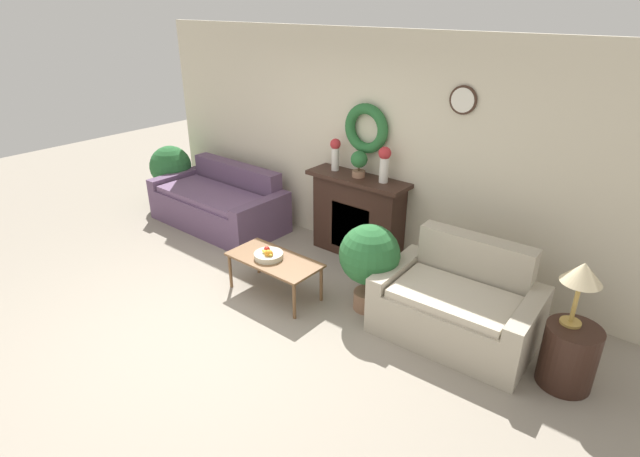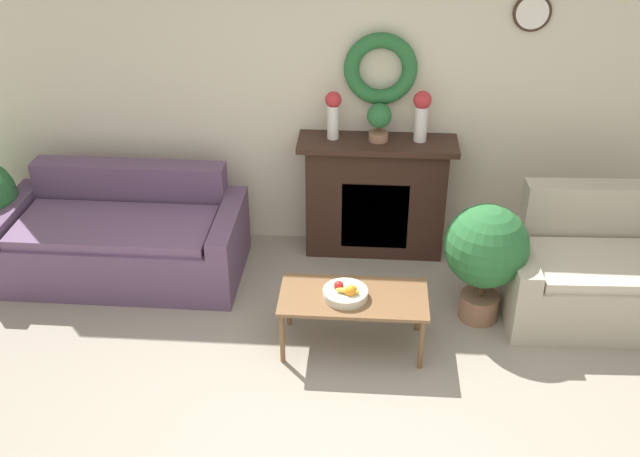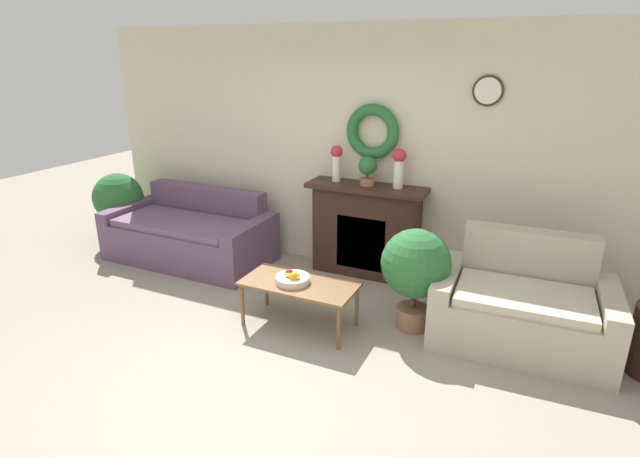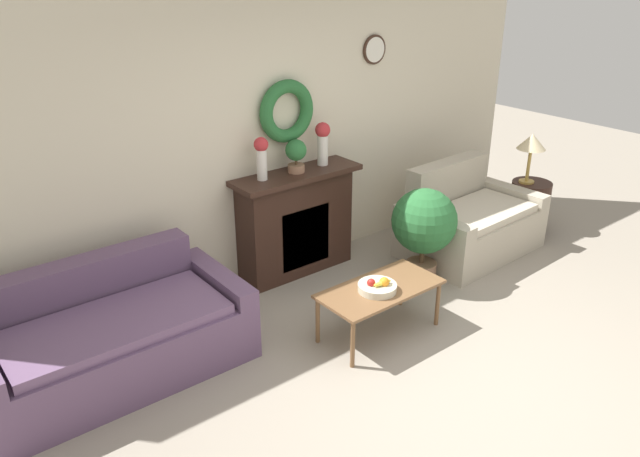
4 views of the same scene
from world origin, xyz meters
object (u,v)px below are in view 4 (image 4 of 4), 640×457
(fruit_bowl, at_px, (378,286))
(side_table_by_loveseat, at_px, (529,205))
(vase_on_mantel_right, at_px, (323,140))
(couch_left, at_px, (112,337))
(vase_on_mantel_left, at_px, (261,155))
(potted_plant_floor_by_loveseat, at_px, (424,225))
(coffee_table, at_px, (380,292))
(fireplace, at_px, (296,222))
(loveseat_right, at_px, (468,222))
(potted_plant_on_mantel, at_px, (296,154))
(table_lamp, at_px, (532,143))

(fruit_bowl, xyz_separation_m, side_table_by_loveseat, (2.93, 0.56, -0.20))
(side_table_by_loveseat, xyz_separation_m, vase_on_mantel_right, (-2.40, 0.82, 1.01))
(couch_left, distance_m, vase_on_mantel_left, 2.02)
(potted_plant_floor_by_loveseat, bearing_deg, couch_left, 170.85)
(couch_left, relative_size, fruit_bowl, 6.24)
(coffee_table, distance_m, side_table_by_loveseat, 2.93)
(fruit_bowl, relative_size, side_table_by_loveseat, 0.57)
(fireplace, height_order, vase_on_mantel_left, vase_on_mantel_left)
(fruit_bowl, height_order, potted_plant_floor_by_loveseat, potted_plant_floor_by_loveseat)
(side_table_by_loveseat, bearing_deg, loveseat_right, 176.74)
(side_table_by_loveseat, height_order, potted_plant_on_mantel, potted_plant_on_mantel)
(coffee_table, bearing_deg, side_table_by_loveseat, 10.42)
(couch_left, relative_size, vase_on_mantel_left, 4.97)
(loveseat_right, height_order, side_table_by_loveseat, loveseat_right)
(loveseat_right, height_order, vase_on_mantel_left, vase_on_mantel_left)
(fireplace, bearing_deg, coffee_table, -96.10)
(potted_plant_floor_by_loveseat, bearing_deg, vase_on_mantel_right, 116.47)
(vase_on_mantel_right, bearing_deg, couch_left, -168.82)
(vase_on_mantel_right, bearing_deg, table_lamp, -18.32)
(vase_on_mantel_right, distance_m, potted_plant_floor_by_loveseat, 1.26)
(vase_on_mantel_left, xyz_separation_m, potted_plant_on_mantel, (0.37, -0.02, -0.05))
(table_lamp, bearing_deg, loveseat_right, 179.18)
(couch_left, distance_m, vase_on_mantel_right, 2.65)
(fireplace, distance_m, fruit_bowl, 1.39)
(couch_left, bearing_deg, side_table_by_loveseat, -3.68)
(fireplace, relative_size, potted_plant_on_mantel, 4.14)
(couch_left, bearing_deg, potted_plant_floor_by_loveseat, -8.75)
(fruit_bowl, relative_size, potted_plant_on_mantel, 1.00)
(side_table_by_loveseat, relative_size, table_lamp, 0.99)
(potted_plant_floor_by_loveseat, bearing_deg, coffee_table, -156.72)
(fruit_bowl, distance_m, side_table_by_loveseat, 2.99)
(coffee_table, xyz_separation_m, fruit_bowl, (-0.05, -0.03, 0.08))
(fireplace, distance_m, couch_left, 2.14)
(loveseat_right, relative_size, side_table_by_loveseat, 2.67)
(fruit_bowl, height_order, table_lamp, table_lamp)
(table_lamp, bearing_deg, vase_on_mantel_left, 165.73)
(side_table_by_loveseat, bearing_deg, potted_plant_floor_by_loveseat, -176.42)
(potted_plant_on_mantel, relative_size, potted_plant_floor_by_loveseat, 0.33)
(vase_on_mantel_left, relative_size, vase_on_mantel_right, 0.95)
(fireplace, bearing_deg, vase_on_mantel_right, 0.94)
(fireplace, height_order, table_lamp, table_lamp)
(vase_on_mantel_left, bearing_deg, coffee_table, -80.63)
(vase_on_mantel_right, bearing_deg, fireplace, -179.06)
(loveseat_right, xyz_separation_m, potted_plant_on_mantel, (-1.71, 0.74, 0.91))
(fireplace, bearing_deg, table_lamp, -16.02)
(couch_left, height_order, side_table_by_loveseat, couch_left)
(fruit_bowl, relative_size, table_lamp, 0.56)
(coffee_table, distance_m, potted_plant_floor_by_loveseat, 1.06)
(fireplace, xyz_separation_m, potted_plant_on_mantel, (0.00, -0.01, 0.70))
(coffee_table, bearing_deg, potted_plant_floor_by_loveseat, 23.28)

